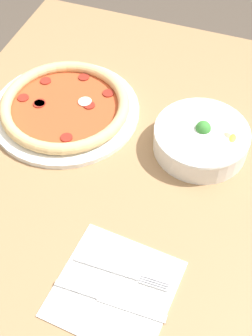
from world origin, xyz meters
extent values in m
plane|color=#4C4238|center=(0.00, 0.00, 0.00)|extent=(8.00, 8.00, 0.00)
cube|color=#99724C|center=(0.00, 0.00, 0.72)|extent=(1.10, 0.80, 0.03)
cylinder|color=olive|center=(-0.48, -0.33, 0.35)|extent=(0.06, 0.06, 0.71)
cylinder|color=white|center=(-0.13, -0.15, 0.74)|extent=(0.34, 0.34, 0.01)
torus|color=#DBB77A|center=(-0.13, -0.15, 0.76)|extent=(0.29, 0.29, 0.03)
cylinder|color=#B74723|center=(-0.13, -0.15, 0.75)|extent=(0.26, 0.26, 0.01)
cylinder|color=maroon|center=(-0.24, -0.15, 0.76)|extent=(0.03, 0.03, 0.00)
cylinder|color=maroon|center=(-0.16, -0.11, 0.76)|extent=(0.03, 0.03, 0.00)
cylinder|color=maroon|center=(-0.12, -0.25, 0.76)|extent=(0.03, 0.03, 0.00)
cylinder|color=maroon|center=(-0.20, -0.07, 0.76)|extent=(0.03, 0.03, 0.00)
cylinder|color=maroon|center=(-0.19, -0.23, 0.76)|extent=(0.03, 0.03, 0.00)
cylinder|color=maroon|center=(-0.04, -0.10, 0.76)|extent=(0.03, 0.03, 0.00)
cylinder|color=maroon|center=(-0.12, -0.20, 0.76)|extent=(0.03, 0.03, 0.00)
cylinder|color=maroon|center=(-0.12, -0.20, 0.76)|extent=(0.03, 0.03, 0.00)
cylinder|color=maroon|center=(-0.15, -0.10, 0.76)|extent=(0.03, 0.03, 0.00)
ellipsoid|color=silver|center=(-0.16, -0.11, 0.76)|extent=(0.03, 0.03, 0.01)
cylinder|color=white|center=(-0.13, 0.17, 0.76)|extent=(0.20, 0.20, 0.05)
torus|color=white|center=(-0.13, 0.17, 0.79)|extent=(0.20, 0.20, 0.01)
ellipsoid|color=#998466|center=(-0.11, 0.18, 0.78)|extent=(0.04, 0.03, 0.02)
ellipsoid|color=tan|center=(-0.16, 0.16, 0.78)|extent=(0.03, 0.04, 0.02)
ellipsoid|color=#998466|center=(-0.13, 0.22, 0.78)|extent=(0.04, 0.04, 0.02)
ellipsoid|color=#998466|center=(-0.09, 0.24, 0.78)|extent=(0.02, 0.03, 0.02)
ellipsoid|color=#998466|center=(-0.17, 0.18, 0.78)|extent=(0.04, 0.04, 0.02)
ellipsoid|color=#998466|center=(-0.10, 0.14, 0.78)|extent=(0.04, 0.03, 0.02)
ellipsoid|color=tan|center=(-0.06, 0.14, 0.78)|extent=(0.04, 0.04, 0.02)
sphere|color=#388433|center=(-0.13, 0.17, 0.79)|extent=(0.03, 0.03, 0.03)
ellipsoid|color=yellow|center=(-0.13, 0.23, 0.78)|extent=(0.04, 0.02, 0.02)
cube|color=white|center=(0.23, 0.11, 0.74)|extent=(0.21, 0.21, 0.00)
cube|color=silver|center=(0.20, 0.09, 0.74)|extent=(0.01, 0.12, 0.00)
cube|color=silver|center=(0.21, 0.17, 0.74)|extent=(0.00, 0.05, 0.00)
cube|color=silver|center=(0.21, 0.17, 0.74)|extent=(0.00, 0.05, 0.00)
cube|color=silver|center=(0.20, 0.17, 0.74)|extent=(0.00, 0.05, 0.00)
cube|color=silver|center=(0.20, 0.17, 0.74)|extent=(0.00, 0.05, 0.00)
cube|color=silver|center=(0.26, 0.05, 0.74)|extent=(0.01, 0.08, 0.01)
cube|color=silver|center=(0.26, 0.15, 0.74)|extent=(0.02, 0.12, 0.00)
camera|label=1|loc=(0.55, 0.25, 1.49)|focal=50.00mm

